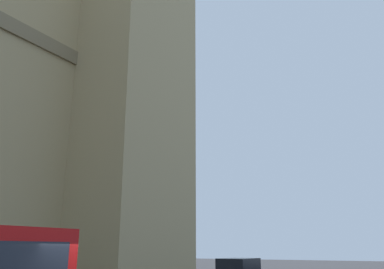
{
  "coord_description": "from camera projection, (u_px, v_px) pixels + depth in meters",
  "views": [
    {
      "loc": [
        -7.89,
        -7.89,
        2.38
      ],
      "look_at": [
        12.8,
        5.03,
        9.42
      ],
      "focal_mm": 37.02,
      "sensor_mm": 36.0,
      "label": 1
    }
  ],
  "objects": []
}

